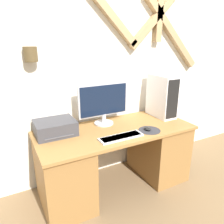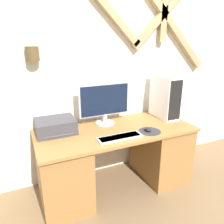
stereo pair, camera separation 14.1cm
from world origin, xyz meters
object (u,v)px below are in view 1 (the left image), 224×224
keyboard (121,137)px  monitor (103,102)px  computer_tower (162,96)px  printer (55,128)px  mouse (148,129)px

keyboard → monitor: bearing=88.1°
monitor → computer_tower: (0.73, -0.09, 0.00)m
monitor → keyboard: monitor is taller
monitor → printer: 0.58m
keyboard → mouse: bearing=4.3°
mouse → printer: printer is taller
keyboard → computer_tower: bearing=23.2°
mouse → printer: bearing=157.8°
keyboard → computer_tower: (0.75, 0.32, 0.24)m
mouse → monitor: bearing=129.2°
computer_tower → printer: 1.30m
keyboard → printer: (-0.53, 0.38, 0.06)m
monitor → mouse: bearing=-50.8°
keyboard → computer_tower: computer_tower is taller
mouse → printer: size_ratio=0.22×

